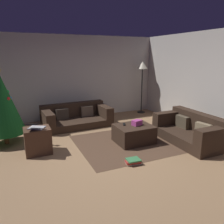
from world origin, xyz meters
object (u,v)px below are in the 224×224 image
at_px(couch_left, 76,117).
at_px(corner_lamp, 142,69).
at_px(tv_remote, 124,124).
at_px(ottoman, 134,134).
at_px(book_stack, 133,161).
at_px(couch_right, 191,131).
at_px(side_table, 38,141).
at_px(gift_box, 137,123).
at_px(christmas_tree, 2,103).
at_px(laptop, 35,126).

distance_m(couch_left, corner_lamp, 2.87).
xyz_separation_m(couch_left, tv_remote, (0.70, -1.71, 0.18)).
height_order(ottoman, book_stack, ottoman).
bearing_deg(couch_right, corner_lamp, -7.28).
height_order(tv_remote, side_table, side_table).
height_order(gift_box, christmas_tree, christmas_tree).
relative_size(couch_left, laptop, 4.05).
height_order(gift_box, laptop, laptop).
bearing_deg(book_stack, christmas_tree, 136.35).
height_order(tv_remote, corner_lamp, corner_lamp).
bearing_deg(christmas_tree, gift_box, -21.92).
bearing_deg(corner_lamp, book_stack, -123.43).
height_order(gift_box, book_stack, gift_box).
bearing_deg(gift_box, tv_remote, 150.37).
bearing_deg(ottoman, book_stack, -119.82).
bearing_deg(corner_lamp, laptop, -150.77).
bearing_deg(tv_remote, couch_right, -1.89).
relative_size(ottoman, tv_remote, 5.23).
relative_size(gift_box, corner_lamp, 0.12).
bearing_deg(couch_right, couch_left, 42.31).
bearing_deg(tv_remote, couch_left, 135.07).
bearing_deg(side_table, couch_right, -13.33).
distance_m(ottoman, laptop, 2.19).
distance_m(christmas_tree, laptop, 1.12).
bearing_deg(side_table, laptop, -121.13).
bearing_deg(christmas_tree, side_table, -54.04).
xyz_separation_m(gift_box, laptop, (-2.22, 0.24, 0.13)).
distance_m(ottoman, book_stack, 1.11).
height_order(ottoman, corner_lamp, corner_lamp).
bearing_deg(tv_remote, corner_lamp, 73.40).
xyz_separation_m(ottoman, corner_lamp, (1.64, 2.35, 1.32)).
distance_m(couch_left, laptop, 2.09).
distance_m(couch_left, book_stack, 2.84).
xyz_separation_m(christmas_tree, corner_lamp, (4.37, 1.22, 0.57)).
distance_m(couch_right, ottoman, 1.35).
distance_m(couch_right, side_table, 3.46).
bearing_deg(laptop, gift_box, -6.08).
height_order(couch_left, couch_right, couch_right).
bearing_deg(corner_lamp, couch_left, -168.96).
distance_m(ottoman, corner_lamp, 3.15).
height_order(couch_left, gift_box, couch_left).
xyz_separation_m(ottoman, tv_remote, (-0.18, 0.15, 0.21)).
bearing_deg(corner_lamp, tv_remote, -129.48).
bearing_deg(gift_box, christmas_tree, 158.08).
distance_m(laptop, book_stack, 2.07).
bearing_deg(gift_box, couch_right, -23.64).
distance_m(book_stack, corner_lamp, 4.23).
bearing_deg(ottoman, corner_lamp, 55.19).
bearing_deg(side_table, tv_remote, -4.06).
distance_m(tv_remote, side_table, 1.95).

